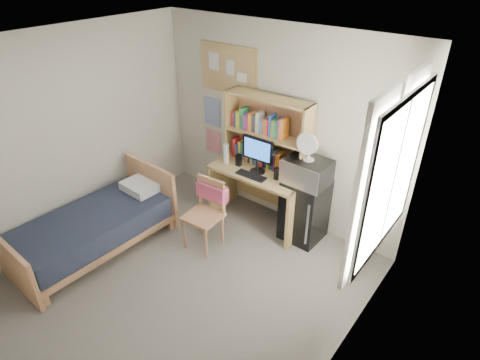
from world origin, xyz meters
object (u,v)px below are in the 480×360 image
Objects in this scene: bulletin_board at (229,69)px; speaker_right at (277,174)px; monitor at (258,156)px; microwave at (307,171)px; desk_chair at (203,216)px; speaker_left at (239,160)px; desk at (259,196)px; desk_fan at (310,148)px; bed at (94,232)px; mini_fridge at (304,210)px.

bulletin_board reaches higher than speaker_right.
monitor is 0.67m from microwave.
speaker_right is (0.54, 0.81, 0.43)m from desk_chair.
desk is at bearing 11.31° from speaker_left.
speaker_left is 1.05m from desk_fan.
bed is (-0.50, -2.08, -1.67)m from bulletin_board.
speaker_right is 0.56m from desk_fan.
bulletin_board is 1.54m from speaker_right.
microwave is (0.66, 0.06, 0.59)m from desk.
speaker_left is (0.48, -0.39, -1.04)m from bulletin_board.
desk_chair is 1.39m from microwave.
speaker_right is at bearing 0.00° from monitor.
bulletin_board is 1.58m from desk_fan.
monitor is (0.00, -0.06, 0.63)m from desk.
microwave is at bearing -10.70° from bulletin_board.
desk is at bearing -22.82° from bulletin_board.
bed is at bearing -135.36° from mini_fridge.
desk_chair is 5.68× the size of speaker_left.
speaker_left is 1.01× the size of speaker_right.
desk_chair is at bearing -132.88° from desk_fan.
mini_fridge is 1.80× the size of monitor.
speaker_right is (0.60, 0.01, -0.00)m from speaker_left.
desk is 2.77× the size of monitor.
desk is at bearing 70.99° from desk_chair.
desk_fan is (0.65, 0.12, 0.27)m from monitor.
mini_fridge reaches higher than desk.
monitor reaches higher than speaker_right.
microwave is (1.43, -0.27, -0.93)m from bulletin_board.
monitor is at bearing -168.74° from microwave.
desk is 8.00× the size of speaker_left.
speaker_right is at bearing 0.00° from speaker_left.
mini_fridge is at bearing 10.54° from monitor.
mini_fridge is at bearing 7.28° from speaker_left.
bed is 2.05m from speaker_left.
bulletin_board is at bearing 170.53° from microwave.
bulletin_board is at bearing 159.39° from speaker_right.
speaker_left reaches higher than bed.
bulletin_board is at bearing 152.38° from monitor.
desk_fan is at bearing 16.03° from speaker_right.
desk is 1.12m from desk_fan.
bed is at bearing -103.54° from bulletin_board.
mini_fridge is at bearing 45.69° from bed.
mini_fridge is at bearing 42.78° from desk_chair.
speaker_left is 0.49× the size of desk_fan.
desk is 0.88m from microwave.
microwave is at bearing -90.00° from mini_fridge.
desk_fan is at bearing 45.38° from bed.
desk_fan is at bearing -10.70° from bulletin_board.
desk reaches higher than bed.
desk is at bearing -173.91° from microwave.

